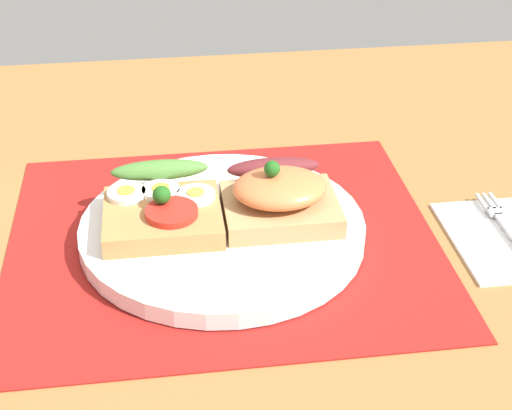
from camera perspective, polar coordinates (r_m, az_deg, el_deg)
name	(u,v)px	position (r cm, az deg, el deg)	size (l,w,h in cm)	color
ground_plane	(223,254)	(70.65, -2.42, -3.61)	(120.00, 90.00, 3.20)	olive
placemat	(223,238)	(69.64, -2.45, -2.44)	(37.89, 33.10, 0.30)	maroon
plate	(223,229)	(69.11, -2.47, -1.79)	(25.26, 25.26, 1.60)	white
sandwich_egg_tomato	(162,206)	(68.79, -6.88, -0.05)	(10.13, 10.43, 4.00)	#B47A44
sandwich_salmon	(280,196)	(68.42, 1.74, 0.67)	(10.06, 9.77, 5.75)	tan
fork	(510,231)	(73.12, 18.14, -1.79)	(1.62, 13.64, 0.32)	#B7B7BC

